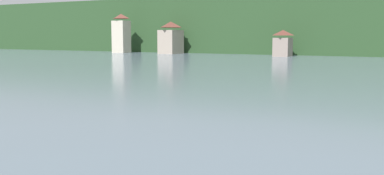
# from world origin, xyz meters

# --- Properties ---
(shore_building_west) EXTENTS (3.82, 3.71, 10.03)m
(shore_building_west) POSITION_xyz_m (-56.91, 118.59, 4.88)
(shore_building_west) COLOR #BCB29E
(shore_building_west) RESTS_ON ground_plane
(shore_building_westcentral) EXTENTS (4.39, 6.16, 7.89)m
(shore_building_westcentral) POSITION_xyz_m (-42.68, 119.75, 3.83)
(shore_building_westcentral) COLOR gray
(shore_building_westcentral) RESTS_ON ground_plane
(shore_building_central) EXTENTS (3.49, 4.32, 5.65)m
(shore_building_central) POSITION_xyz_m (-14.23, 118.88, 2.74)
(shore_building_central) COLOR gray
(shore_building_central) RESTS_ON ground_plane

